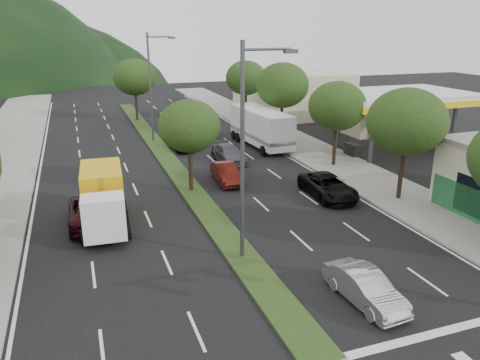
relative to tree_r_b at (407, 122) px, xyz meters
name	(u,v)px	position (x,y,z in m)	size (l,w,h in m)	color
sidewalk_right	(309,150)	(0.50, 13.00, -4.96)	(5.00, 90.00, 0.15)	gray
median	(163,154)	(-12.00, 16.00, -4.98)	(1.60, 56.00, 0.12)	#203613
gas_canopy	(397,99)	(7.00, 10.00, -0.39)	(12.20, 8.20, 5.25)	silver
bldg_right_far	(290,91)	(7.50, 32.00, -2.44)	(10.00, 16.00, 5.20)	beige
tree_r_b	(407,122)	(0.00, 0.00, 0.00)	(4.80, 4.80, 6.94)	black
tree_r_c	(337,106)	(0.00, 8.00, -0.29)	(4.40, 4.40, 6.48)	black
tree_r_d	(282,85)	(0.00, 18.00, 0.14)	(5.00, 5.00, 7.17)	black
tree_r_e	(246,78)	(0.00, 28.00, -0.14)	(4.60, 4.60, 6.71)	black
tree_med_near	(189,126)	(-12.00, 6.00, -0.61)	(4.00, 4.00, 6.02)	black
tree_med_far	(134,77)	(-12.00, 32.00, -0.03)	(4.80, 4.80, 6.94)	black
streetlight_near	(247,144)	(-11.79, -4.00, 0.55)	(2.60, 0.25, 10.00)	#47494C
streetlight_mid	(152,82)	(-11.79, 21.00, 0.55)	(2.60, 0.25, 10.00)	#47494C
sedan_silver	(365,288)	(-8.69, -9.20, -4.38)	(1.40, 4.01, 1.32)	#AFB2B7
suv_maroon	(93,209)	(-18.45, 2.80, -4.26)	(2.56, 5.56, 1.55)	black
car_queue_a	(180,143)	(-10.24, 17.04, -4.41)	(1.47, 3.66, 1.25)	black
car_queue_b	(229,154)	(-7.36, 12.04, -4.37)	(1.86, 4.58, 1.33)	#4C4C51
car_queue_c	(226,173)	(-9.22, 7.04, -4.36)	(1.43, 4.10, 1.35)	#52130D
car_queue_d	(328,186)	(-3.93, 2.04, -4.33)	(2.35, 5.09, 1.41)	black
car_queue_e	(204,129)	(-6.66, 22.04, -4.38)	(1.54, 3.83, 1.30)	#4A4B4F
box_truck	(103,200)	(-17.85, 2.32, -3.58)	(2.73, 6.37, 3.08)	white
motorhome	(261,127)	(-3.00, 15.95, -3.25)	(3.18, 8.89, 3.36)	silver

